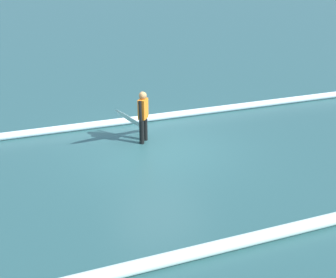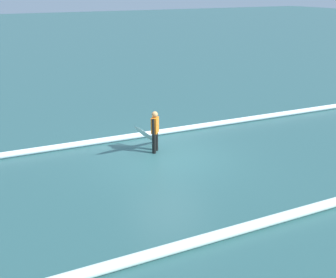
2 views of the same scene
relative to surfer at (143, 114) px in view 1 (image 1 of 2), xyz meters
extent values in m
plane|color=#2B5657|center=(-0.18, 0.69, -0.85)|extent=(169.33, 169.33, 0.00)
cylinder|color=black|center=(0.09, 0.10, -0.49)|extent=(0.14, 0.14, 0.72)
cylinder|color=black|center=(-0.09, -0.10, -0.49)|extent=(0.14, 0.14, 0.72)
cube|color=orange|center=(0.00, 0.00, 0.16)|extent=(0.38, 0.39, 0.58)
sphere|color=#AA7C49|center=(0.00, 0.00, 0.55)|extent=(0.22, 0.22, 0.22)
cylinder|color=black|center=(0.14, 0.16, 0.16)|extent=(0.09, 0.13, 0.58)
cylinder|color=black|center=(-0.14, -0.16, 0.16)|extent=(0.09, 0.24, 0.58)
ellipsoid|color=white|center=(0.27, -0.24, -0.23)|extent=(1.58, 1.56, 1.28)
ellipsoid|color=blue|center=(0.27, -0.24, -0.22)|extent=(1.17, 1.16, 1.03)
cylinder|color=white|center=(-2.12, -1.46, -0.74)|extent=(20.57, 1.36, 0.22)
cylinder|color=white|center=(-0.07, 5.66, -0.72)|extent=(16.66, 0.81, 0.26)
camera|label=1|loc=(4.63, 12.29, 4.62)|focal=52.30mm
camera|label=2|loc=(5.81, 12.36, 4.77)|focal=43.75mm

